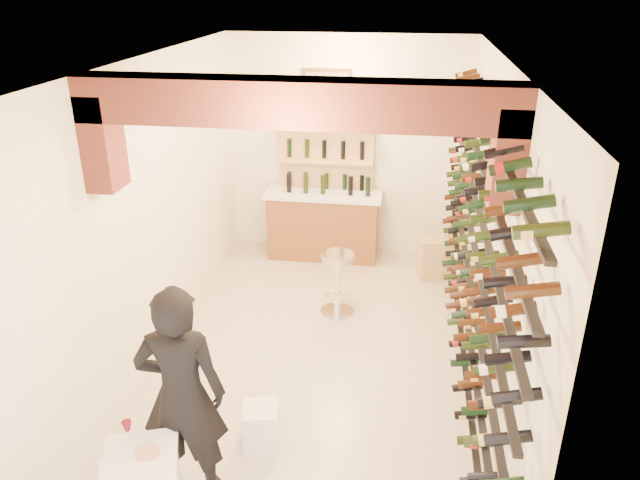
# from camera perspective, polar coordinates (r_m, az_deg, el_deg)

# --- Properties ---
(ground) EXTENTS (6.00, 6.00, 0.00)m
(ground) POSITION_cam_1_polar(r_m,az_deg,el_deg) (6.87, -0.38, -10.98)
(ground) COLOR beige
(ground) RESTS_ON ground
(room_shell) EXTENTS (3.52, 6.02, 3.21)m
(room_shell) POSITION_cam_1_polar(r_m,az_deg,el_deg) (5.64, -0.85, 6.58)
(room_shell) COLOR white
(room_shell) RESTS_ON ground
(wine_rack) EXTENTS (0.32, 5.70, 2.56)m
(wine_rack) POSITION_cam_1_polar(r_m,az_deg,el_deg) (6.09, 13.96, 0.15)
(wine_rack) COLOR black
(wine_rack) RESTS_ON ground
(back_counter) EXTENTS (1.70, 0.62, 1.29)m
(back_counter) POSITION_cam_1_polar(r_m,az_deg,el_deg) (8.97, 0.32, 1.61)
(back_counter) COLOR brown
(back_counter) RESTS_ON ground
(back_shelving) EXTENTS (1.40, 0.31, 2.73)m
(back_shelving) POSITION_cam_1_polar(r_m,az_deg,el_deg) (8.98, 0.55, 5.95)
(back_shelving) COLOR #DAB57A
(back_shelving) RESTS_ON ground
(tasting_table) EXTENTS (0.67, 0.67, 0.92)m
(tasting_table) POSITION_cam_1_polar(r_m,az_deg,el_deg) (4.87, -16.48, -20.11)
(tasting_table) COLOR white
(tasting_table) RESTS_ON ground
(white_stool) EXTENTS (0.37, 0.37, 0.39)m
(white_stool) POSITION_cam_1_polar(r_m,az_deg,el_deg) (5.71, -5.58, -17.07)
(white_stool) COLOR white
(white_stool) RESTS_ON ground
(person) EXTENTS (0.74, 0.53, 1.89)m
(person) POSITION_cam_1_polar(r_m,az_deg,el_deg) (4.92, -12.93, -14.11)
(person) COLOR black
(person) RESTS_ON ground
(chrome_barstool) EXTENTS (0.42, 0.42, 0.82)m
(chrome_barstool) POSITION_cam_1_polar(r_m,az_deg,el_deg) (7.46, 1.67, -3.74)
(chrome_barstool) COLOR silver
(chrome_barstool) RESTS_ON ground
(crate_lower) EXTENTS (0.54, 0.44, 0.29)m
(crate_lower) POSITION_cam_1_polar(r_m,az_deg,el_deg) (8.66, 10.92, -2.53)
(crate_lower) COLOR tan
(crate_lower) RESTS_ON ground
(crate_upper) EXTENTS (0.57, 0.44, 0.30)m
(crate_upper) POSITION_cam_1_polar(r_m,az_deg,el_deg) (8.54, 11.07, -0.78)
(crate_upper) COLOR tan
(crate_upper) RESTS_ON crate_lower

